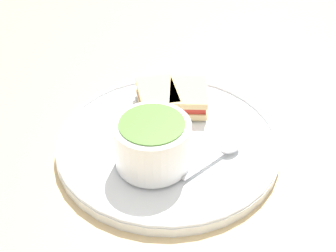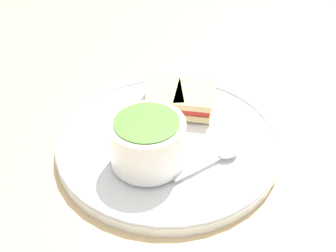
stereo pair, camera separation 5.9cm
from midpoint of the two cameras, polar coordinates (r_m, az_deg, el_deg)
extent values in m
plane|color=#D1B27F|center=(0.61, -2.75, -2.96)|extent=(2.40, 2.40, 0.00)
cylinder|color=white|center=(0.61, -2.77, -2.41)|extent=(0.34, 0.34, 0.02)
torus|color=white|center=(0.60, -2.79, -1.75)|extent=(0.34, 0.34, 0.01)
cylinder|color=white|center=(0.56, -5.22, -5.02)|extent=(0.06, 0.06, 0.01)
cylinder|color=white|center=(0.54, -5.40, -2.66)|extent=(0.10, 0.10, 0.07)
cylinder|color=#568938|center=(0.52, -5.62, 0.05)|extent=(0.09, 0.09, 0.01)
cube|color=silver|center=(0.55, 2.28, -5.85)|extent=(0.06, 0.07, 0.00)
ellipsoid|color=silver|center=(0.58, 6.15, -3.16)|extent=(0.04, 0.04, 0.01)
cube|color=#DBBC7F|center=(0.66, 0.38, 3.33)|extent=(0.07, 0.09, 0.01)
cube|color=#B72D23|center=(0.65, 0.38, 4.10)|extent=(0.06, 0.08, 0.01)
cube|color=#DBBC7F|center=(0.65, 0.38, 4.88)|extent=(0.07, 0.09, 0.01)
cube|color=#DBBC7F|center=(0.66, -4.10, 3.34)|extent=(0.09, 0.10, 0.01)
cube|color=#B72D23|center=(0.65, -4.15, 4.11)|extent=(0.08, 0.09, 0.01)
cube|color=#DBBC7F|center=(0.65, -4.19, 4.89)|extent=(0.09, 0.10, 0.01)
camera|label=1|loc=(0.03, -92.86, -2.30)|focal=42.00mm
camera|label=2|loc=(0.03, 87.14, 2.30)|focal=42.00mm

